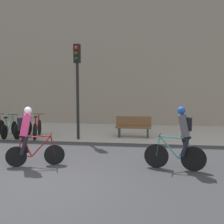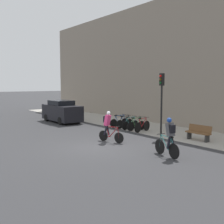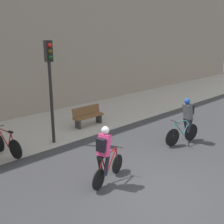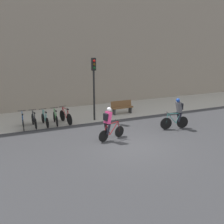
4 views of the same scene
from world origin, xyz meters
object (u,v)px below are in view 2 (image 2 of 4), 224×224
at_px(parked_bike_1, 125,123).
at_px(traffic_light_pole, 162,93).
at_px(parked_bike_0, 119,122).
at_px(parked_bike_3, 136,125).
at_px(parked_car, 62,112).
at_px(parked_bike_4, 142,126).
at_px(parked_bike_2, 130,124).
at_px(cyclist_grey, 169,136).
at_px(bench, 199,132).
at_px(cyclist_pink, 108,125).

distance_m(parked_bike_1, traffic_light_pole, 4.38).
relative_size(parked_bike_0, parked_bike_3, 1.04).
relative_size(parked_bike_1, parked_car, 0.38).
bearing_deg(parked_bike_4, parked_bike_0, -179.97).
distance_m(parked_bike_2, parked_bike_4, 1.27).
distance_m(cyclist_grey, parked_bike_2, 7.78).
distance_m(parked_bike_4, bench, 4.15).
relative_size(parked_bike_1, traffic_light_pole, 0.41).
xyz_separation_m(parked_bike_0, parked_car, (-5.12, -2.20, 0.50)).
height_order(parked_bike_1, parked_car, parked_car).
bearing_deg(parked_bike_0, parked_bike_2, -0.03).
distance_m(parked_bike_2, parked_bike_3, 0.63).
relative_size(parked_bike_2, traffic_light_pole, 0.42).
height_order(parked_bike_0, traffic_light_pole, traffic_light_pole).
xyz_separation_m(parked_bike_3, parked_bike_4, (0.63, 0.00, 0.02)).
height_order(parked_bike_4, bench, parked_bike_4).
relative_size(cyclist_pink, parked_bike_1, 1.08).
xyz_separation_m(cyclist_grey, parked_bike_2, (-6.87, 3.62, -0.56)).
bearing_deg(parked_bike_2, parked_bike_0, 179.97).
distance_m(cyclist_pink, traffic_light_pole, 4.11).
distance_m(cyclist_grey, parked_bike_4, 6.69).
distance_m(cyclist_pink, bench, 5.27).
bearing_deg(traffic_light_pole, parked_bike_0, 178.40).
xyz_separation_m(parked_bike_0, parked_bike_1, (0.63, 0.00, -0.00)).
distance_m(parked_bike_1, bench, 6.04).
bearing_deg(parked_bike_3, parked_bike_0, -179.98).
xyz_separation_m(parked_bike_0, traffic_light_pole, (4.36, -0.12, 2.30)).
bearing_deg(parked_bike_2, traffic_light_pole, -2.25).
distance_m(parked_bike_1, parked_bike_3, 1.27).
relative_size(cyclist_grey, parked_car, 0.42).
height_order(parked_bike_1, parked_bike_3, parked_bike_1).
relative_size(cyclist_pink, bench, 1.14).
height_order(cyclist_grey, bench, cyclist_grey).
distance_m(parked_bike_0, parked_car, 5.59).
relative_size(parked_bike_3, bench, 1.06).
relative_size(cyclist_pink, traffic_light_pole, 0.44).
distance_m(cyclist_grey, parked_car, 13.33).
bearing_deg(parked_car, parked_bike_0, 23.24).
height_order(cyclist_pink, cyclist_grey, cyclist_grey).
relative_size(parked_bike_3, parked_car, 0.38).
height_order(cyclist_grey, traffic_light_pole, traffic_light_pole).
distance_m(parked_bike_4, traffic_light_pole, 2.93).
xyz_separation_m(parked_bike_1, parked_car, (-5.75, -2.20, 0.50)).
distance_m(traffic_light_pole, parked_car, 9.87).
bearing_deg(parked_bike_4, parked_bike_3, -179.94).
height_order(traffic_light_pole, bench, traffic_light_pole).
bearing_deg(parked_car, bench, 13.39).
relative_size(cyclist_grey, parked_bike_3, 1.10).
xyz_separation_m(parked_bike_1, parked_bike_4, (1.90, 0.00, 0.02)).
xyz_separation_m(cyclist_pink, parked_bike_2, (-2.52, 3.80, -0.57)).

